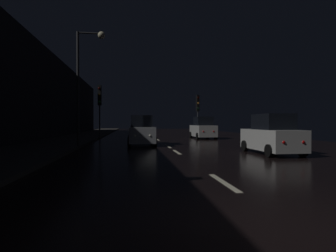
{
  "coord_description": "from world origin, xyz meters",
  "views": [
    {
      "loc": [
        -2.37,
        -3.93,
        1.56
      ],
      "look_at": [
        0.02,
        14.27,
        1.34
      ],
      "focal_mm": 29.58,
      "sensor_mm": 36.0,
      "label": 1
    }
  ],
  "objects_px": {
    "traffic_light_far_right": "(198,106)",
    "car_parked_right_far": "(203,129)",
    "car_approaching_headlights": "(141,131)",
    "traffic_light_far_left": "(100,100)",
    "car_parked_right_near": "(272,136)",
    "streetlamp_overhead": "(86,71)"
  },
  "relations": [
    {
      "from": "traffic_light_far_right",
      "to": "car_parked_right_far",
      "type": "distance_m",
      "value": 6.07
    },
    {
      "from": "traffic_light_far_right",
      "to": "car_approaching_headlights",
      "type": "bearing_deg",
      "value": -38.19
    },
    {
      "from": "car_parked_right_far",
      "to": "traffic_light_far_left",
      "type": "bearing_deg",
      "value": 88.08
    },
    {
      "from": "traffic_light_far_right",
      "to": "car_parked_right_near",
      "type": "bearing_deg",
      "value": -11.09
    },
    {
      "from": "car_approaching_headlights",
      "to": "car_parked_right_far",
      "type": "height_order",
      "value": "car_parked_right_far"
    },
    {
      "from": "car_parked_right_far",
      "to": "car_approaching_headlights",
      "type": "bearing_deg",
      "value": 138.27
    },
    {
      "from": "traffic_light_far_left",
      "to": "traffic_light_far_right",
      "type": "relative_size",
      "value": 1.06
    },
    {
      "from": "traffic_light_far_right",
      "to": "streetlamp_overhead",
      "type": "height_order",
      "value": "streetlamp_overhead"
    },
    {
      "from": "streetlamp_overhead",
      "to": "car_parked_right_near",
      "type": "height_order",
      "value": "streetlamp_overhead"
    },
    {
      "from": "traffic_light_far_left",
      "to": "car_parked_right_far",
      "type": "xyz_separation_m",
      "value": [
        9.97,
        -0.33,
        -2.76
      ]
    },
    {
      "from": "car_parked_right_near",
      "to": "traffic_light_far_left",
      "type": "bearing_deg",
      "value": 35.83
    },
    {
      "from": "traffic_light_far_right",
      "to": "streetlamp_overhead",
      "type": "distance_m",
      "value": 18.12
    },
    {
      "from": "car_parked_right_near",
      "to": "traffic_light_far_right",
      "type": "bearing_deg",
      "value": -2.43
    },
    {
      "from": "traffic_light_far_right",
      "to": "car_approaching_headlights",
      "type": "xyz_separation_m",
      "value": [
        -7.08,
        -12.49,
        -2.56
      ]
    },
    {
      "from": "car_parked_right_far",
      "to": "car_parked_right_near",
      "type": "height_order",
      "value": "car_parked_right_far"
    },
    {
      "from": "traffic_light_far_right",
      "to": "car_parked_right_far",
      "type": "xyz_separation_m",
      "value": [
        -0.8,
        -5.46,
        -2.53
      ]
    },
    {
      "from": "car_approaching_headlights",
      "to": "car_parked_right_near",
      "type": "distance_m",
      "value": 8.99
    },
    {
      "from": "traffic_light_far_left",
      "to": "car_parked_right_near",
      "type": "bearing_deg",
      "value": 41.33
    },
    {
      "from": "traffic_light_far_right",
      "to": "car_parked_right_near",
      "type": "distance_m",
      "value": 19.12
    },
    {
      "from": "traffic_light_far_right",
      "to": "car_parked_right_near",
      "type": "relative_size",
      "value": 1.22
    },
    {
      "from": "traffic_light_far_right",
      "to": "car_parked_right_near",
      "type": "height_order",
      "value": "traffic_light_far_right"
    },
    {
      "from": "traffic_light_far_left",
      "to": "traffic_light_far_right",
      "type": "distance_m",
      "value": 11.93
    }
  ]
}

